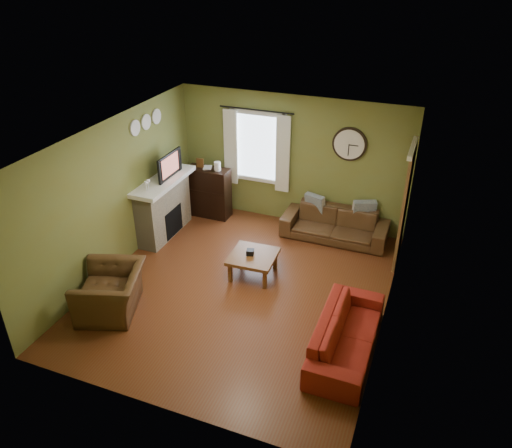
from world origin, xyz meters
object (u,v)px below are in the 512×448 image
(sofa_red, at_px, (346,334))
(armchair, at_px, (111,292))
(bookshelf, at_px, (209,192))
(sofa_brown, at_px, (335,225))
(coffee_table, at_px, (253,265))

(sofa_red, bearing_deg, armchair, 96.91)
(bookshelf, bearing_deg, sofa_brown, 0.22)
(sofa_red, distance_m, coffee_table, 2.25)
(sofa_red, xyz_separation_m, coffee_table, (-1.87, 1.24, -0.08))
(sofa_brown, height_order, sofa_red, sofa_brown)
(armchair, distance_m, coffee_table, 2.38)
(sofa_brown, bearing_deg, coffee_table, -120.02)
(bookshelf, height_order, coffee_table, bookshelf)
(sofa_red, bearing_deg, bookshelf, 50.08)
(sofa_brown, relative_size, coffee_table, 2.63)
(armchair, bearing_deg, sofa_brown, 122.05)
(sofa_brown, distance_m, sofa_red, 3.10)
(sofa_brown, bearing_deg, bookshelf, -179.78)
(coffee_table, bearing_deg, bookshelf, 133.96)
(sofa_brown, xyz_separation_m, sofa_red, (0.87, -2.97, -0.01))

